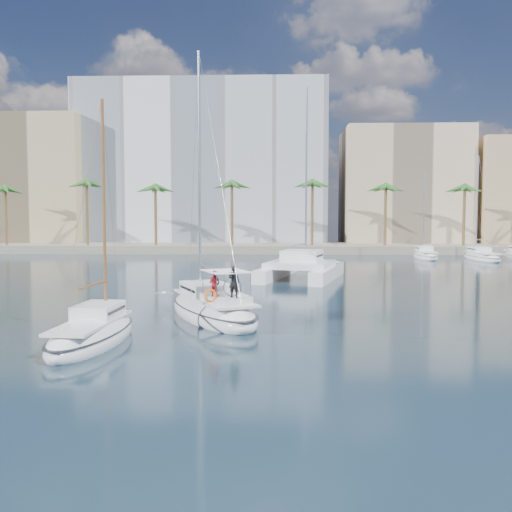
{
  "coord_description": "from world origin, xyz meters",
  "views": [
    {
      "loc": [
        0.42,
        -27.42,
        5.49
      ],
      "look_at": [
        -0.53,
        1.5,
        3.47
      ],
      "focal_mm": 40.0,
      "sensor_mm": 36.0,
      "label": 1
    }
  ],
  "objects": [
    {
      "name": "ground",
      "position": [
        0.0,
        0.0,
        0.0
      ],
      "size": [
        160.0,
        160.0,
        0.0
      ],
      "primitive_type": "plane",
      "color": "black",
      "rests_on": "ground"
    },
    {
      "name": "quay",
      "position": [
        0.0,
        61.0,
        0.6
      ],
      "size": [
        120.0,
        14.0,
        1.2
      ],
      "primitive_type": "cube",
      "color": "gray",
      "rests_on": "ground"
    },
    {
      "name": "building_modern",
      "position": [
        -12.0,
        73.0,
        14.0
      ],
      "size": [
        42.0,
        16.0,
        28.0
      ],
      "primitive_type": "cube",
      "color": "silver",
      "rests_on": "ground"
    },
    {
      "name": "building_tan_left",
      "position": [
        -42.0,
        69.0,
        11.0
      ],
      "size": [
        22.0,
        14.0,
        22.0
      ],
      "primitive_type": "cube",
      "color": "tan",
      "rests_on": "ground"
    },
    {
      "name": "building_beige",
      "position": [
        22.0,
        70.0,
        10.0
      ],
      "size": [
        20.0,
        14.0,
        20.0
      ],
      "primitive_type": "cube",
      "color": "#C3A88C",
      "rests_on": "ground"
    },
    {
      "name": "palm_left",
      "position": [
        -34.0,
        57.0,
        10.28
      ],
      "size": [
        3.6,
        3.6,
        12.3
      ],
      "color": "brown",
      "rests_on": "ground"
    },
    {
      "name": "palm_centre",
      "position": [
        0.0,
        57.0,
        10.28
      ],
      "size": [
        3.6,
        3.6,
        12.3
      ],
      "color": "brown",
      "rests_on": "ground"
    },
    {
      "name": "palm_right",
      "position": [
        34.0,
        57.0,
        10.28
      ],
      "size": [
        3.6,
        3.6,
        12.3
      ],
      "color": "brown",
      "rests_on": "ground"
    },
    {
      "name": "main_sloop",
      "position": [
        -2.95,
        2.99,
        0.5
      ],
      "size": [
        7.33,
        10.86,
        15.48
      ],
      "rotation": [
        0.0,
        0.0,
        0.43
      ],
      "color": "white",
      "rests_on": "ground"
    },
    {
      "name": "small_sloop",
      "position": [
        -7.42,
        -3.36,
        0.42
      ],
      "size": [
        2.96,
        8.06,
        11.39
      ],
      "rotation": [
        0.0,
        0.0,
        -0.06
      ],
      "color": "white",
      "rests_on": "ground"
    },
    {
      "name": "catamaran",
      "position": [
        2.78,
        22.65,
        1.14
      ],
      "size": [
        8.58,
        12.73,
        17.02
      ],
      "rotation": [
        0.0,
        0.0,
        -0.26
      ],
      "color": "white",
      "rests_on": "ground"
    },
    {
      "name": "seagull",
      "position": [
        -6.4,
        7.32,
        0.74
      ],
      "size": [
        1.19,
        0.51,
        0.22
      ],
      "color": "silver",
      "rests_on": "ground"
    },
    {
      "name": "moored_yacht_a",
      "position": [
        20.0,
        47.0,
        0.0
      ],
      "size": [
        3.37,
        9.52,
        11.9
      ],
      "primitive_type": null,
      "rotation": [
        0.0,
        0.0,
        -0.07
      ],
      "color": "white",
      "rests_on": "ground"
    },
    {
      "name": "moored_yacht_b",
      "position": [
        26.5,
        45.0,
        0.0
      ],
      "size": [
        3.32,
        10.83,
        13.72
      ],
      "primitive_type": null,
      "rotation": [
        0.0,
        0.0,
        -0.02
      ],
      "color": "white",
      "rests_on": "ground"
    }
  ]
}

